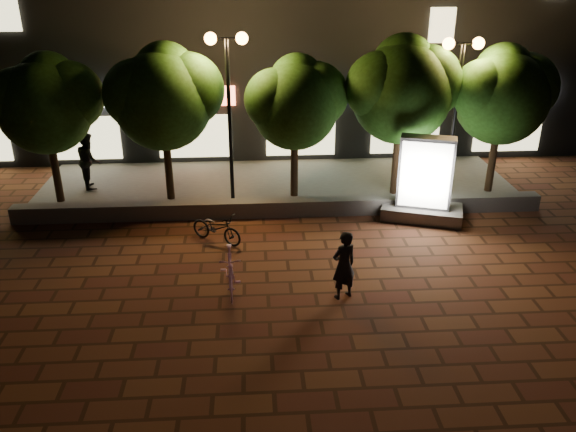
{
  "coord_description": "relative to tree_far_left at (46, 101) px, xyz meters",
  "views": [
    {
      "loc": [
        -0.84,
        -12.24,
        7.27
      ],
      "look_at": [
        0.05,
        1.5,
        1.09
      ],
      "focal_mm": 36.32,
      "sensor_mm": 36.0,
      "label": 1
    }
  ],
  "objects": [
    {
      "name": "building_block",
      "position": [
        6.94,
        7.53,
        1.7
      ],
      "size": [
        28.0,
        8.12,
        11.3
      ],
      "color": "black",
      "rests_on": "ground"
    },
    {
      "name": "sidewalk",
      "position": [
        6.95,
        1.04,
        -3.25
      ],
      "size": [
        16.0,
        5.0,
        0.08
      ],
      "primitive_type": "cube",
      "color": "#625F5B",
      "rests_on": "ground"
    },
    {
      "name": "tree_mid",
      "position": [
        7.5,
        -0.0,
        -0.08
      ],
      "size": [
        3.24,
        2.7,
        4.5
      ],
      "color": "#2F1F12",
      "rests_on": "sidewalk"
    },
    {
      "name": "ad_kiosk",
      "position": [
        11.15,
        -1.96,
        -2.27
      ],
      "size": [
        2.6,
        1.86,
        2.55
      ],
      "color": "#625F5B",
      "rests_on": "ground"
    },
    {
      "name": "street_lamp_right",
      "position": [
        12.45,
        -0.26,
        0.6
      ],
      "size": [
        1.26,
        0.36,
        4.98
      ],
      "color": "black",
      "rests_on": "sidewalk"
    },
    {
      "name": "ground",
      "position": [
        6.95,
        -5.46,
        -3.29
      ],
      "size": [
        80.0,
        80.0,
        0.0
      ],
      "primitive_type": "plane",
      "color": "#552F1A",
      "rests_on": "ground"
    },
    {
      "name": "scooter_pink",
      "position": [
        5.52,
        -5.73,
        -2.77
      ],
      "size": [
        0.58,
        1.76,
        1.04
      ],
      "primitive_type": "imported",
      "rotation": [
        0.0,
        0.0,
        0.06
      ],
      "color": "#C988B9",
      "rests_on": "ground"
    },
    {
      "name": "retaining_wall",
      "position": [
        6.95,
        -1.46,
        -3.04
      ],
      "size": [
        16.0,
        0.45,
        0.5
      ],
      "primitive_type": "cube",
      "color": "#625F5B",
      "rests_on": "ground"
    },
    {
      "name": "tree_far_left",
      "position": [
        0.0,
        0.0,
        0.0
      ],
      "size": [
        3.36,
        2.8,
        4.63
      ],
      "color": "#2F1F12",
      "rests_on": "sidewalk"
    },
    {
      "name": "scooter_parked",
      "position": [
        5.08,
        -3.15,
        -2.87
      ],
      "size": [
        1.65,
        1.36,
        0.84
      ],
      "primitive_type": "imported",
      "rotation": [
        0.0,
        0.0,
        0.98
      ],
      "color": "black",
      "rests_on": "ground"
    },
    {
      "name": "tree_left",
      "position": [
        3.5,
        0.0,
        0.15
      ],
      "size": [
        3.6,
        3.0,
        4.89
      ],
      "color": "#2F1F12",
      "rests_on": "sidewalk"
    },
    {
      "name": "tree_right",
      "position": [
        10.8,
        0.0,
        0.27
      ],
      "size": [
        3.72,
        3.1,
        5.07
      ],
      "color": "#2F1F12",
      "rests_on": "sidewalk"
    },
    {
      "name": "rider",
      "position": [
        8.12,
        -6.21,
        -2.45
      ],
      "size": [
        0.73,
        0.63,
        1.68
      ],
      "primitive_type": "imported",
      "rotation": [
        0.0,
        0.0,
        3.59
      ],
      "color": "black",
      "rests_on": "ground"
    },
    {
      "name": "street_lamp_left",
      "position": [
        5.45,
        -0.26,
        0.74
      ],
      "size": [
        1.26,
        0.36,
        5.18
      ],
      "color": "black",
      "rests_on": "sidewalk"
    },
    {
      "name": "tree_far_right",
      "position": [
        14.0,
        0.0,
        0.08
      ],
      "size": [
        3.48,
        2.9,
        4.76
      ],
      "color": "#2F1F12",
      "rests_on": "sidewalk"
    },
    {
      "name": "pedestrian",
      "position": [
        0.67,
        1.12,
        -2.27
      ],
      "size": [
        0.97,
        1.1,
        1.89
      ],
      "primitive_type": "imported",
      "rotation": [
        0.0,
        0.0,
        1.89
      ],
      "color": "black",
      "rests_on": "sidewalk"
    }
  ]
}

